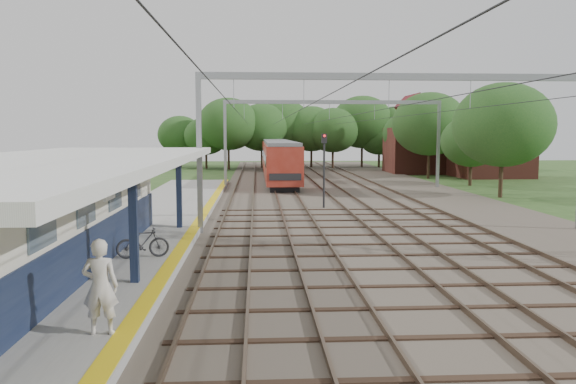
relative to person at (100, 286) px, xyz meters
name	(u,v)px	position (x,y,z in m)	size (l,w,h in m)	color
ballast_bed	(349,195)	(9.72, 28.02, -1.29)	(18.00, 90.00, 0.10)	#473D33
platform	(138,236)	(-1.78, 12.02, -1.16)	(5.00, 52.00, 0.35)	gray
yellow_stripe	(192,231)	(0.47, 12.02, -0.98)	(0.45, 52.00, 0.01)	yellow
station_building	(36,216)	(-3.16, 5.02, 0.71)	(3.41, 18.00, 3.40)	beige
canopy	(61,162)	(-2.06, 4.02, 2.31)	(6.40, 20.00, 3.44)	#101A33
rail_tracks	(314,193)	(7.22, 28.02, -1.16)	(11.80, 88.00, 0.15)	brown
catenary_system	(353,115)	(9.10, 23.30, 4.17)	(17.22, 88.00, 7.00)	gray
tree_band	(311,129)	(9.56, 55.14, 3.58)	(31.72, 30.88, 8.82)	#382619
house_near	(491,147)	(26.72, 44.02, 1.65)	(7.00, 6.12, 7.89)	brown
house_far	(424,144)	(21.72, 50.02, 1.90)	(8.00, 6.12, 8.66)	brown
person	(100,286)	(0.00, 0.00, 0.00)	(0.72, 0.47, 1.97)	beige
bicycle	(143,243)	(-0.57, 7.04, -0.48)	(0.48, 1.69, 1.02)	black
train	(277,157)	(5.22, 45.80, 0.69)	(2.74, 34.17, 3.62)	black
signal_post	(324,162)	(7.07, 20.95, 1.44)	(0.30, 0.26, 4.39)	black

